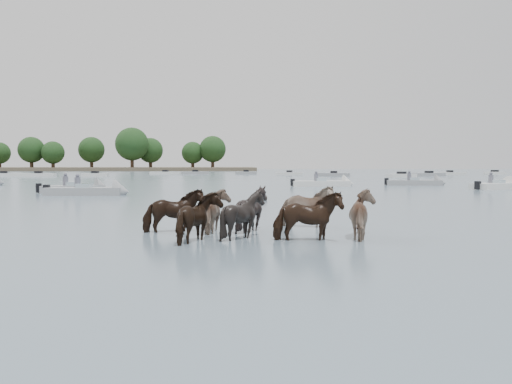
{
  "coord_description": "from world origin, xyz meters",
  "views": [
    {
      "loc": [
        1.01,
        -13.04,
        1.89
      ],
      "look_at": [
        1.9,
        2.09,
        1.1
      ],
      "focal_mm": 37.12,
      "sensor_mm": 36.0,
      "label": 1
    }
  ],
  "objects": [
    {
      "name": "pony_herd",
      "position": [
        1.96,
        1.06,
        0.53
      ],
      "size": [
        6.77,
        4.19,
        1.46
      ],
      "color": "black",
      "rests_on": "ground"
    },
    {
      "name": "motorboat_e",
      "position": [
        18.79,
        33.67,
        0.23
      ],
      "size": [
        5.51,
        2.44,
        1.92
      ],
      "rotation": [
        0.0,
        0.0,
        -0.16
      ],
      "color": "gray",
      "rests_on": "ground"
    },
    {
      "name": "motorboat_b",
      "position": [
        -6.91,
        20.03,
        0.23
      ],
      "size": [
        5.18,
        1.61,
        1.92
      ],
      "rotation": [
        0.0,
        0.0,
        0.0
      ],
      "color": "gray",
      "rests_on": "ground"
    },
    {
      "name": "ground",
      "position": [
        0.0,
        0.0,
        0.0
      ],
      "size": [
        400.0,
        400.0,
        0.0
      ],
      "primitive_type": "plane",
      "color": "#4A5B6B",
      "rests_on": "ground"
    },
    {
      "name": "motorboat_d",
      "position": [
        22.31,
        26.46,
        0.23
      ],
      "size": [
        4.98,
        3.65,
        1.92
      ],
      "rotation": [
        0.0,
        0.0,
        0.49
      ],
      "color": "silver",
      "rests_on": "ground"
    },
    {
      "name": "motorboat_a",
      "position": [
        -8.66,
        23.46,
        0.23
      ],
      "size": [
        4.84,
        3.41,
        1.92
      ],
      "rotation": [
        0.0,
        0.0,
        0.44
      ],
      "color": "gray",
      "rests_on": "ground"
    },
    {
      "name": "swimming_pony",
      "position": [
        2.96,
        14.54,
        0.1
      ],
      "size": [
        0.72,
        0.44,
        0.44
      ],
      "color": "black",
      "rests_on": "ground"
    },
    {
      "name": "distant_flotilla",
      "position": [
        -1.37,
        75.23,
        0.26
      ],
      "size": [
        107.3,
        29.09,
        0.93
      ],
      "color": "silver",
      "rests_on": "ground"
    },
    {
      "name": "motorboat_c",
      "position": [
        10.01,
        32.07,
        0.23
      ],
      "size": [
        5.54,
        1.74,
        1.92
      ],
      "rotation": [
        0.0,
        0.0,
        0.03
      ],
      "color": "silver",
      "rests_on": "ground"
    }
  ]
}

